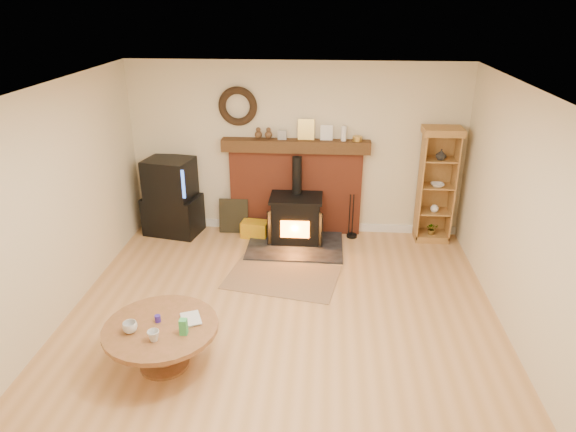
# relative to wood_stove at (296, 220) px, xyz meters

# --- Properties ---
(ground) EXTENTS (5.50, 5.50, 0.00)m
(ground) POSITION_rel_wood_stove_xyz_m (-0.03, -2.27, -0.35)
(ground) COLOR tan
(ground) RESTS_ON ground
(room_shell) EXTENTS (5.02, 5.52, 2.61)m
(room_shell) POSITION_rel_wood_stove_xyz_m (-0.05, -2.18, 1.37)
(room_shell) COLOR beige
(room_shell) RESTS_ON ground
(chimney_breast) EXTENTS (2.20, 0.22, 1.78)m
(chimney_breast) POSITION_rel_wood_stove_xyz_m (-0.03, 0.40, 0.45)
(chimney_breast) COLOR #953D26
(chimney_breast) RESTS_ON ground
(wood_stove) EXTENTS (1.40, 1.00, 1.28)m
(wood_stove) POSITION_rel_wood_stove_xyz_m (0.00, 0.00, 0.00)
(wood_stove) COLOR black
(wood_stove) RESTS_ON ground
(area_rug) EXTENTS (1.59, 1.23, 0.01)m
(area_rug) POSITION_rel_wood_stove_xyz_m (-0.11, -1.09, -0.34)
(area_rug) COLOR brown
(area_rug) RESTS_ON ground
(tv_unit) EXTENTS (0.91, 0.71, 1.19)m
(tv_unit) POSITION_rel_wood_stove_xyz_m (-1.93, 0.20, 0.22)
(tv_unit) COLOR black
(tv_unit) RESTS_ON ground
(curio_cabinet) EXTENTS (0.56, 0.40, 1.73)m
(curio_cabinet) POSITION_rel_wood_stove_xyz_m (2.05, 0.28, 0.52)
(curio_cabinet) COLOR olive
(curio_cabinet) RESTS_ON ground
(firelog_box) EXTENTS (0.43, 0.30, 0.25)m
(firelog_box) POSITION_rel_wood_stove_xyz_m (-0.64, 0.13, -0.22)
(firelog_box) COLOR #EDF114
(firelog_box) RESTS_ON ground
(leaning_painting) EXTENTS (0.45, 0.12, 0.54)m
(leaning_painting) POSITION_rel_wood_stove_xyz_m (-0.99, 0.28, -0.08)
(leaning_painting) COLOR black
(leaning_painting) RESTS_ON ground
(fire_tools) EXTENTS (0.16, 0.16, 0.70)m
(fire_tools) POSITION_rel_wood_stove_xyz_m (0.85, 0.23, -0.24)
(fire_tools) COLOR black
(fire_tools) RESTS_ON ground
(coffee_table) EXTENTS (1.12, 1.12, 0.63)m
(coffee_table) POSITION_rel_wood_stove_xyz_m (-1.14, -2.92, 0.04)
(coffee_table) COLOR brown
(coffee_table) RESTS_ON ground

